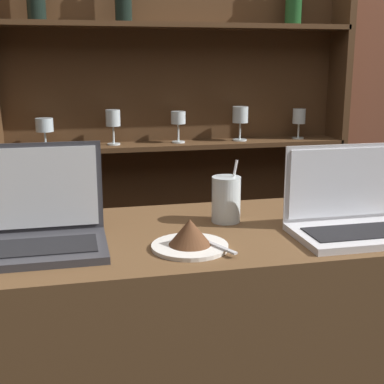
{
  "coord_description": "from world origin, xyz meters",
  "views": [
    {
      "loc": [
        -0.4,
        -1.03,
        1.41
      ],
      "look_at": [
        -0.1,
        0.31,
        1.08
      ],
      "focal_mm": 50.0,
      "sensor_mm": 36.0,
      "label": 1
    }
  ],
  "objects_px": {
    "cake_plate": "(190,237)",
    "water_glass": "(226,199)",
    "laptop_near": "(38,226)",
    "laptop_far": "(351,215)"
  },
  "relations": [
    {
      "from": "cake_plate",
      "to": "water_glass",
      "type": "xyz_separation_m",
      "value": [
        0.15,
        0.2,
        0.04
      ]
    },
    {
      "from": "laptop_near",
      "to": "cake_plate",
      "type": "relative_size",
      "value": 1.71
    },
    {
      "from": "laptop_near",
      "to": "cake_plate",
      "type": "xyz_separation_m",
      "value": [
        0.35,
        -0.09,
        -0.03
      ]
    },
    {
      "from": "laptop_far",
      "to": "cake_plate",
      "type": "bearing_deg",
      "value": -177.03
    },
    {
      "from": "laptop_far",
      "to": "water_glass",
      "type": "relative_size",
      "value": 1.84
    },
    {
      "from": "water_glass",
      "to": "cake_plate",
      "type": "bearing_deg",
      "value": -126.77
    },
    {
      "from": "cake_plate",
      "to": "laptop_far",
      "type": "bearing_deg",
      "value": 2.97
    },
    {
      "from": "laptop_far",
      "to": "water_glass",
      "type": "distance_m",
      "value": 0.34
    },
    {
      "from": "cake_plate",
      "to": "water_glass",
      "type": "height_order",
      "value": "water_glass"
    },
    {
      "from": "cake_plate",
      "to": "water_glass",
      "type": "relative_size",
      "value": 1.07
    }
  ]
}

